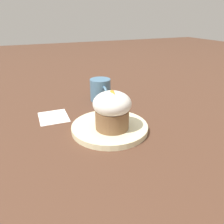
# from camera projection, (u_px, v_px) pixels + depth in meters

# --- Properties ---
(ground_plane) EXTENTS (4.00, 4.00, 0.00)m
(ground_plane) POSITION_uv_depth(u_px,v_px,m) (110.00, 130.00, 0.59)
(ground_plane) COLOR #513323
(dessert_plate) EXTENTS (0.20, 0.20, 0.02)m
(dessert_plate) POSITION_uv_depth(u_px,v_px,m) (110.00, 127.00, 0.59)
(dessert_plate) COLOR beige
(dessert_plate) RESTS_ON ground_plane
(carrot_cake) EXTENTS (0.10, 0.10, 0.10)m
(carrot_cake) POSITION_uv_depth(u_px,v_px,m) (112.00, 110.00, 0.55)
(carrot_cake) COLOR brown
(carrot_cake) RESTS_ON dessert_plate
(spoon) EXTENTS (0.13, 0.04, 0.01)m
(spoon) POSITION_uv_depth(u_px,v_px,m) (109.00, 125.00, 0.58)
(spoon) COLOR #B7B7BC
(spoon) RESTS_ON dessert_plate
(coffee_cup) EXTENTS (0.10, 0.07, 0.08)m
(coffee_cup) POSITION_uv_depth(u_px,v_px,m) (101.00, 90.00, 0.78)
(coffee_cup) COLOR teal
(coffee_cup) RESTS_ON ground_plane
(paper_napkin) EXTENTS (0.10, 0.09, 0.00)m
(paper_napkin) POSITION_uv_depth(u_px,v_px,m) (53.00, 117.00, 0.66)
(paper_napkin) COLOR white
(paper_napkin) RESTS_ON ground_plane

